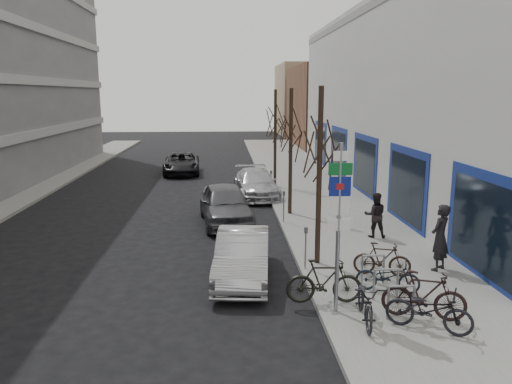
{
  "coord_description": "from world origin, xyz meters",
  "views": [
    {
      "loc": [
        -0.21,
        -11.03,
        5.28
      ],
      "look_at": [
        0.84,
        5.5,
        2.0
      ],
      "focal_mm": 35.0,
      "sensor_mm": 36.0,
      "label": 1
    }
  ],
  "objects": [
    {
      "name": "parked_car_front",
      "position": [
        0.27,
        2.64,
        0.7
      ],
      "size": [
        1.84,
        4.34,
        1.39
      ],
      "primitive_type": "imported",
      "rotation": [
        0.0,
        0.0,
        -0.09
      ],
      "color": "#ADACB2",
      "rests_on": "ground"
    },
    {
      "name": "bike_mid_inner",
      "position": [
        2.21,
        0.5,
        0.73
      ],
      "size": [
        1.93,
        0.66,
        1.16
      ],
      "primitive_type": "imported",
      "rotation": [
        0.0,
        0.0,
        1.52
      ],
      "color": "black",
      "rests_on": "sidewalk_east"
    },
    {
      "name": "pedestrian_far",
      "position": [
        5.19,
        6.14,
        0.98
      ],
      "size": [
        0.66,
        0.49,
        1.66
      ],
      "primitive_type": "imported",
      "rotation": [
        0.0,
        0.0,
        3.01
      ],
      "color": "black",
      "rests_on": "sidewalk_east"
    },
    {
      "name": "tree_mid",
      "position": [
        2.6,
        10.0,
        4.1
      ],
      "size": [
        1.8,
        1.8,
        5.5
      ],
      "color": "black",
      "rests_on": "ground"
    },
    {
      "name": "meter_mid",
      "position": [
        2.15,
        8.5,
        0.92
      ],
      "size": [
        0.1,
        0.08,
        1.27
      ],
      "color": "gray",
      "rests_on": "sidewalk_east"
    },
    {
      "name": "brick_building_far",
      "position": [
        13.0,
        40.0,
        4.0
      ],
      "size": [
        12.0,
        14.0,
        8.0
      ],
      "primitive_type": "cube",
      "color": "brown",
      "rests_on": "ground"
    },
    {
      "name": "ground",
      "position": [
        0.0,
        0.0,
        0.0
      ],
      "size": [
        120.0,
        120.0,
        0.0
      ],
      "primitive_type": "plane",
      "color": "black",
      "rests_on": "ground"
    },
    {
      "name": "sidewalk_east",
      "position": [
        4.5,
        10.0,
        0.07
      ],
      "size": [
        5.0,
        70.0,
        0.15
      ],
      "primitive_type": "cube",
      "color": "slate",
      "rests_on": "ground"
    },
    {
      "name": "parked_car_mid",
      "position": [
        -0.2,
        8.99,
        0.81
      ],
      "size": [
        2.47,
        4.96,
        1.63
      ],
      "primitive_type": "imported",
      "rotation": [
        0.0,
        0.0,
        0.12
      ],
      "color": "#525257",
      "rests_on": "ground"
    },
    {
      "name": "parked_car_back",
      "position": [
        1.4,
        14.28,
        0.71
      ],
      "size": [
        2.37,
        5.04,
        1.42
      ],
      "primitive_type": "imported",
      "rotation": [
        0.0,
        0.0,
        0.08
      ],
      "color": "#B8B8BE",
      "rests_on": "ground"
    },
    {
      "name": "bike_far_inner",
      "position": [
        4.24,
        2.28,
        0.65
      ],
      "size": [
        1.7,
        0.94,
        0.99
      ],
      "primitive_type": "imported",
      "rotation": [
        0.0,
        0.0,
        1.27
      ],
      "color": "black",
      "rests_on": "sidewalk_east"
    },
    {
      "name": "highway_sign_pole",
      "position": [
        2.4,
        -0.01,
        2.46
      ],
      "size": [
        0.55,
        0.1,
        4.2
      ],
      "color": "gray",
      "rests_on": "ground"
    },
    {
      "name": "tree_far",
      "position": [
        2.6,
        16.5,
        4.1
      ],
      "size": [
        1.8,
        1.8,
        5.5
      ],
      "color": "black",
      "rests_on": "ground"
    },
    {
      "name": "bike_mid_curb",
      "position": [
        4.02,
        1.1,
        0.65
      ],
      "size": [
        1.73,
        1.03,
        1.01
      ],
      "primitive_type": "imported",
      "rotation": [
        0.0,
        0.0,
        1.23
      ],
      "color": "black",
      "rests_on": "sidewalk_east"
    },
    {
      "name": "bike_near_left",
      "position": [
        2.95,
        -0.58,
        0.72
      ],
      "size": [
        0.79,
        1.93,
        1.14
      ],
      "primitive_type": "imported",
      "rotation": [
        0.0,
        0.0,
        -0.12
      ],
      "color": "black",
      "rests_on": "sidewalk_east"
    },
    {
      "name": "meter_back",
      "position": [
        2.15,
        14.0,
        0.92
      ],
      "size": [
        0.1,
        0.08,
        1.27
      ],
      "color": "gray",
      "rests_on": "sidewalk_east"
    },
    {
      "name": "bike_near_right",
      "position": [
        4.33,
        -0.51,
        0.73
      ],
      "size": [
        2.0,
        1.17,
        1.17
      ],
      "primitive_type": "imported",
      "rotation": [
        0.0,
        0.0,
        1.24
      ],
      "color": "black",
      "rests_on": "sidewalk_east"
    },
    {
      "name": "pedestrian_near",
      "position": [
        6.05,
        2.64,
        1.14
      ],
      "size": [
        0.86,
        0.83,
        1.98
      ],
      "primitive_type": "imported",
      "rotation": [
        0.0,
        0.0,
        3.87
      ],
      "color": "black",
      "rests_on": "sidewalk_east"
    },
    {
      "name": "bike_rack",
      "position": [
        3.8,
        0.6,
        0.66
      ],
      "size": [
        0.66,
        2.26,
        0.83
      ],
      "color": "gray",
      "rests_on": "sidewalk_east"
    },
    {
      "name": "tree_near",
      "position": [
        2.6,
        3.5,
        4.1
      ],
      "size": [
        1.8,
        1.8,
        5.5
      ],
      "color": "black",
      "rests_on": "ground"
    },
    {
      "name": "tan_building_far",
      "position": [
        13.5,
        55.0,
        4.5
      ],
      "size": [
        13.0,
        12.0,
        9.0
      ],
      "primitive_type": "cube",
      "color": "#937A5B",
      "rests_on": "ground"
    },
    {
      "name": "bike_far_curb",
      "position": [
        4.21,
        -1.1,
        0.72
      ],
      "size": [
        1.9,
        1.41,
        1.14
      ],
      "primitive_type": "imported",
      "rotation": [
        0.0,
        0.0,
        1.06
      ],
      "color": "black",
      "rests_on": "sidewalk_east"
    },
    {
      "name": "meter_front",
      "position": [
        2.15,
        3.0,
        0.92
      ],
      "size": [
        0.1,
        0.08,
        1.27
      ],
      "color": "gray",
      "rests_on": "sidewalk_east"
    },
    {
      "name": "lane_car",
      "position": [
        -3.08,
        22.22,
        0.7
      ],
      "size": [
        2.57,
        5.13,
        1.39
      ],
      "primitive_type": "imported",
      "rotation": [
        0.0,
        0.0,
        0.05
      ],
      "color": "black",
      "rests_on": "ground"
    }
  ]
}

